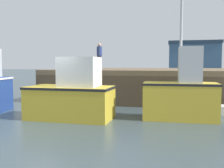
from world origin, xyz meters
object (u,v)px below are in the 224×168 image
dockworker (99,56)px  mooring_buoy_foreground (66,107)px  fishing_boat_near_right (72,95)px  fishing_boat_mid (182,93)px  rowboat (214,110)px

dockworker → mooring_buoy_foreground: dockworker is taller
fishing_boat_near_right → mooring_buoy_foreground: (-0.66, 0.86, -0.62)m
fishing_boat_near_right → fishing_boat_mid: 4.05m
fishing_boat_mid → mooring_buoy_foreground: (-4.62, 0.04, -0.71)m
fishing_boat_mid → rowboat: size_ratio=2.89×
rowboat → mooring_buoy_foreground: mooring_buoy_foreground is taller
fishing_boat_mid → dockworker: size_ratio=3.34×
mooring_buoy_foreground → rowboat: bearing=13.9°
dockworker → fishing_boat_mid: bearing=-50.4°
fishing_boat_near_right → dockworker: dockworker is taller
rowboat → fishing_boat_mid: bearing=-131.3°
fishing_boat_mid → rowboat: fishing_boat_mid is taller
fishing_boat_mid → dockworker: bearing=129.6°
fishing_boat_mid → dockworker: (-4.92, 5.95, 1.58)m
mooring_buoy_foreground → fishing_boat_mid: bearing=-0.5°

